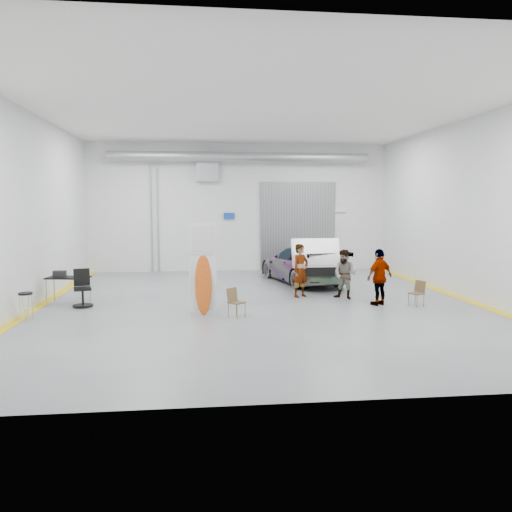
{
  "coord_description": "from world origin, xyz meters",
  "views": [
    {
      "loc": [
        -1.83,
        -15.56,
        3.18
      ],
      "look_at": [
        -0.07,
        0.28,
        1.5
      ],
      "focal_mm": 35.0,
      "sensor_mm": 36.0,
      "label": 1
    }
  ],
  "objects": [
    {
      "name": "ground",
      "position": [
        0.0,
        0.0,
        0.0
      ],
      "size": [
        16.0,
        16.0,
        0.0
      ],
      "primitive_type": "plane",
      "color": "slate",
      "rests_on": "ground"
    },
    {
      "name": "room_shell",
      "position": [
        0.24,
        2.22,
        4.08
      ],
      "size": [
        14.02,
        16.18,
        6.01
      ],
      "color": "silver",
      "rests_on": "ground"
    },
    {
      "name": "sedan_car",
      "position": [
        2.24,
        4.11,
        0.74
      ],
      "size": [
        3.14,
        5.47,
        1.49
      ],
      "primitive_type": "imported",
      "rotation": [
        0.0,
        0.0,
        3.36
      ],
      "color": "silver",
      "rests_on": "ground"
    },
    {
      "name": "person_a",
      "position": [
        1.53,
        0.99,
        0.91
      ],
      "size": [
        0.79,
        0.73,
        1.82
      ],
      "primitive_type": "imported",
      "rotation": [
        0.0,
        0.0,
        0.58
      ],
      "color": "brown",
      "rests_on": "ground"
    },
    {
      "name": "person_b",
      "position": [
        2.94,
        0.48,
        0.83
      ],
      "size": [
        1.02,
        0.99,
        1.66
      ],
      "primitive_type": "imported",
      "rotation": [
        0.0,
        0.0,
        -0.68
      ],
      "color": "slate",
      "rests_on": "ground"
    },
    {
      "name": "person_c",
      "position": [
        3.72,
        -0.65,
        0.89
      ],
      "size": [
        1.11,
        0.86,
        1.78
      ],
      "primitive_type": "imported",
      "rotation": [
        0.0,
        0.0,
        3.63
      ],
      "color": "#A65A37",
      "rests_on": "ground"
    },
    {
      "name": "surfboard_display",
      "position": [
        -1.78,
        -1.4,
        1.13
      ],
      "size": [
        0.79,
        0.22,
        2.8
      ],
      "rotation": [
        0.0,
        0.0,
        0.0
      ],
      "color": "white",
      "rests_on": "ground"
    },
    {
      "name": "folding_chair_near",
      "position": [
        -0.85,
        -1.83,
        0.26
      ],
      "size": [
        0.54,
        0.61,
        0.82
      ],
      "rotation": [
        0.0,
        0.0,
        0.76
      ],
      "color": "brown",
      "rests_on": "ground"
    },
    {
      "name": "folding_chair_far",
      "position": [
        4.8,
        -0.95,
        0.25
      ],
      "size": [
        0.49,
        0.61,
        0.79
      ],
      "rotation": [
        0.0,
        0.0,
        -1.09
      ],
      "color": "brown",
      "rests_on": "ground"
    },
    {
      "name": "shop_stool",
      "position": [
        -6.6,
        -1.57,
        0.38
      ],
      "size": [
        0.39,
        0.39,
        0.77
      ],
      "rotation": [
        0.0,
        0.0,
        -0.28
      ],
      "color": "black",
      "rests_on": "ground"
    },
    {
      "name": "work_table",
      "position": [
        -6.16,
        0.88,
        0.83
      ],
      "size": [
        1.41,
        0.87,
        1.07
      ],
      "rotation": [
        0.0,
        0.0,
        -0.17
      ],
      "color": "#919399",
      "rests_on": "ground"
    },
    {
      "name": "office_chair",
      "position": [
        -5.48,
        0.16,
        0.5
      ],
      "size": [
        0.62,
        0.65,
        1.15
      ],
      "rotation": [
        0.0,
        0.0,
        0.27
      ],
      "color": "black",
      "rests_on": "ground"
    },
    {
      "name": "trunk_lid",
      "position": [
        2.24,
        1.79,
        1.51
      ],
      "size": [
        1.74,
        1.06,
        0.04
      ],
      "primitive_type": "cube",
      "color": "silver",
      "rests_on": "sedan_car"
    }
  ]
}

